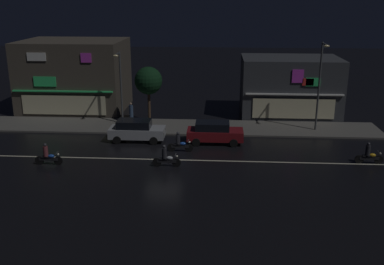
# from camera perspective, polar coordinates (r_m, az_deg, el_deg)

# --- Properties ---
(ground_plane) EXTENTS (140.00, 140.00, 0.00)m
(ground_plane) POSITION_cam_1_polar(r_m,az_deg,el_deg) (30.57, -3.81, -3.55)
(ground_plane) COLOR black
(lane_divider_stripe) EXTENTS (33.08, 0.16, 0.01)m
(lane_divider_stripe) POSITION_cam_1_polar(r_m,az_deg,el_deg) (30.57, -3.81, -3.54)
(lane_divider_stripe) COLOR beige
(lane_divider_stripe) RESTS_ON ground
(sidewalk_far) EXTENTS (34.82, 4.43, 0.14)m
(sidewalk_far) POSITION_cam_1_polar(r_m,az_deg,el_deg) (37.87, -2.31, 0.75)
(sidewalk_far) COLOR #5B5954
(sidewalk_far) RESTS_ON ground
(storefront_left_block) EXTENTS (9.77, 7.69, 6.82)m
(storefront_left_block) POSITION_cam_1_polar(r_m,az_deg,el_deg) (45.05, -15.00, 7.22)
(storefront_left_block) COLOR #4C443A
(storefront_left_block) RESTS_ON ground
(storefront_center_block) EXTENTS (9.04, 6.25, 5.43)m
(storefront_center_block) POSITION_cam_1_polar(r_m,az_deg,el_deg) (42.66, 12.58, 5.90)
(storefront_center_block) COLOR #383A3F
(storefront_center_block) RESTS_ON ground
(streetlamp_west) EXTENTS (0.44, 1.64, 6.28)m
(streetlamp_west) POSITION_cam_1_polar(r_m,az_deg,el_deg) (38.04, -9.34, 6.55)
(streetlamp_west) COLOR #47494C
(streetlamp_west) RESTS_ON sidewalk_far
(streetlamp_mid) EXTENTS (0.44, 1.64, 7.27)m
(streetlamp_mid) POSITION_cam_1_polar(r_m,az_deg,el_deg) (37.06, 16.35, 6.61)
(streetlamp_mid) COLOR #47494C
(streetlamp_mid) RESTS_ON sidewalk_far
(pedestrian_on_sidewalk) EXTENTS (0.35, 0.35, 1.90)m
(pedestrian_on_sidewalk) POSITION_cam_1_polar(r_m,az_deg,el_deg) (38.74, -7.92, 2.44)
(pedestrian_on_sidewalk) COLOR #334766
(pedestrian_on_sidewalk) RESTS_ON sidewalk_far
(street_tree) EXTENTS (2.40, 2.40, 4.98)m
(street_tree) POSITION_cam_1_polar(r_m,az_deg,el_deg) (38.15, -5.70, 6.71)
(street_tree) COLOR #473323
(street_tree) RESTS_ON sidewalk_far
(parked_car_near_kerb) EXTENTS (4.30, 1.98, 1.67)m
(parked_car_near_kerb) POSITION_cam_1_polar(r_m,az_deg,el_deg) (34.46, -7.26, 0.32)
(parked_car_near_kerb) COLOR #9EA0A5
(parked_car_near_kerb) RESTS_ON ground
(parked_car_trailing) EXTENTS (4.30, 1.98, 1.67)m
(parked_car_trailing) POSITION_cam_1_polar(r_m,az_deg,el_deg) (33.71, 2.93, 0.05)
(parked_car_trailing) COLOR maroon
(parked_car_trailing) RESTS_ON ground
(motorcycle_lead) EXTENTS (1.90, 0.60, 1.52)m
(motorcycle_lead) POSITION_cam_1_polar(r_m,az_deg,el_deg) (30.96, -18.31, -2.90)
(motorcycle_lead) COLOR black
(motorcycle_lead) RESTS_ON ground
(motorcycle_following) EXTENTS (1.90, 0.60, 1.52)m
(motorcycle_following) POSITION_cam_1_polar(r_m,az_deg,el_deg) (29.11, -3.44, -3.30)
(motorcycle_following) COLOR black
(motorcycle_following) RESTS_ON ground
(motorcycle_opposite_lane) EXTENTS (1.90, 0.60, 1.52)m
(motorcycle_opposite_lane) POSITION_cam_1_polar(r_m,az_deg,el_deg) (31.86, -1.66, -1.42)
(motorcycle_opposite_lane) COLOR black
(motorcycle_opposite_lane) RESTS_ON ground
(motorcycle_trailing_far) EXTENTS (1.90, 0.60, 1.52)m
(motorcycle_trailing_far) POSITION_cam_1_polar(r_m,az_deg,el_deg) (31.89, 22.04, -2.72)
(motorcycle_trailing_far) COLOR black
(motorcycle_trailing_far) RESTS_ON ground
(traffic_cone) EXTENTS (0.36, 0.36, 0.55)m
(traffic_cone) POSITION_cam_1_polar(r_m,az_deg,el_deg) (34.96, 3.30, -0.34)
(traffic_cone) COLOR orange
(traffic_cone) RESTS_ON ground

